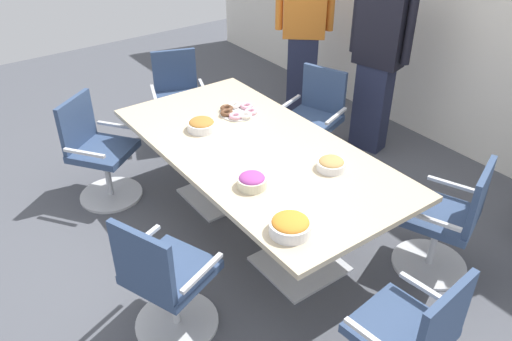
# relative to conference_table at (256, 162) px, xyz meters

# --- Properties ---
(ground_plane) EXTENTS (10.00, 10.00, 0.01)m
(ground_plane) POSITION_rel_conference_table_xyz_m (0.00, 0.00, -0.63)
(ground_plane) COLOR #4C4F56
(back_wall) EXTENTS (8.00, 0.10, 2.80)m
(back_wall) POSITION_rel_conference_table_xyz_m (0.00, 2.40, 0.77)
(back_wall) COLOR white
(back_wall) RESTS_ON ground
(conference_table) EXTENTS (2.40, 1.20, 0.75)m
(conference_table) POSITION_rel_conference_table_xyz_m (0.00, 0.00, 0.00)
(conference_table) COLOR #CCB793
(conference_table) RESTS_ON ground
(office_chair_0) EXTENTS (0.70, 0.70, 0.91)m
(office_chair_0) POSITION_rel_conference_table_xyz_m (0.52, -1.05, -0.22)
(office_chair_0) COLOR silver
(office_chair_0) RESTS_ON ground
(office_chair_2) EXTENTS (0.70, 0.70, 0.91)m
(office_chair_2) POSITION_rel_conference_table_xyz_m (1.16, 0.80, -0.22)
(office_chair_2) COLOR silver
(office_chair_2) RESTS_ON ground
(office_chair_3) EXTENTS (0.69, 0.69, 0.91)m
(office_chair_3) POSITION_rel_conference_table_xyz_m (-0.52, 1.05, -0.22)
(office_chair_3) COLOR silver
(office_chair_3) RESTS_ON ground
(office_chair_4) EXTENTS (0.69, 0.69, 0.91)m
(office_chair_4) POSITION_rel_conference_table_xyz_m (-1.66, 0.24, -0.22)
(office_chair_4) COLOR silver
(office_chair_4) RESTS_ON ground
(office_chair_5) EXTENTS (0.75, 0.75, 0.91)m
(office_chair_5) POSITION_rel_conference_table_xyz_m (-1.15, -0.81, -0.22)
(office_chair_5) COLOR silver
(office_chair_5) RESTS_ON ground
(person_standing_0) EXTENTS (0.46, 0.51, 1.88)m
(person_standing_0) POSITION_rel_conference_table_xyz_m (-1.40, 1.64, 0.37)
(person_standing_0) COLOR #232842
(person_standing_0) RESTS_ON ground
(person_standing_1) EXTENTS (0.61, 0.32, 1.85)m
(person_standing_1) POSITION_rel_conference_table_xyz_m (-0.40, 1.70, 0.35)
(person_standing_1) COLOR #232842
(person_standing_1) RESTS_ON ground
(snack_bowl_cookies) EXTENTS (0.20, 0.20, 0.09)m
(snack_bowl_cookies) POSITION_rel_conference_table_xyz_m (0.54, 0.25, 0.17)
(snack_bowl_cookies) COLOR white
(snack_bowl_cookies) RESTS_ON conference_table
(snack_bowl_candy_mix) EXTENTS (0.19, 0.19, 0.10)m
(snack_bowl_candy_mix) POSITION_rel_conference_table_xyz_m (0.40, -0.32, 0.17)
(snack_bowl_candy_mix) COLOR beige
(snack_bowl_candy_mix) RESTS_ON conference_table
(snack_bowl_chips_orange) EXTENTS (0.25, 0.25, 0.11)m
(snack_bowl_chips_orange) POSITION_rel_conference_table_xyz_m (0.90, -0.41, 0.18)
(snack_bowl_chips_orange) COLOR white
(snack_bowl_chips_orange) RESTS_ON conference_table
(snack_bowl_pretzels) EXTENTS (0.22, 0.22, 0.09)m
(snack_bowl_pretzels) POSITION_rel_conference_table_xyz_m (-0.47, -0.18, 0.17)
(snack_bowl_pretzels) COLOR white
(snack_bowl_pretzels) RESTS_ON conference_table
(donut_platter) EXTENTS (0.32, 0.31, 0.04)m
(donut_platter) POSITION_rel_conference_table_xyz_m (-0.54, 0.21, 0.15)
(donut_platter) COLOR white
(donut_platter) RESTS_ON conference_table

